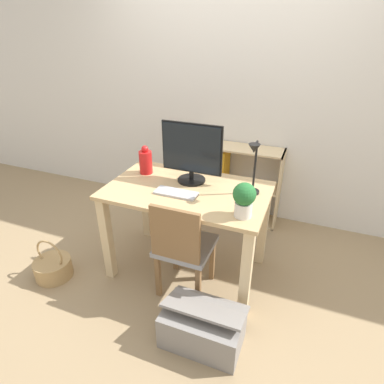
% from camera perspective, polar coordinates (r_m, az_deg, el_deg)
% --- Properties ---
extents(ground_plane, '(10.00, 10.00, 0.00)m').
position_cam_1_polar(ground_plane, '(2.87, -0.76, -13.21)').
color(ground_plane, '#997F5B').
extents(wall_back, '(8.00, 0.05, 2.60)m').
position_cam_1_polar(wall_back, '(3.30, 6.98, 17.46)').
color(wall_back, silver).
rests_on(wall_back, ground_plane).
extents(desk, '(1.23, 0.75, 0.77)m').
position_cam_1_polar(desk, '(2.50, -0.84, -2.42)').
color(desk, tan).
rests_on(desk, ground_plane).
extents(monitor, '(0.49, 0.22, 0.47)m').
position_cam_1_polar(monitor, '(2.46, -0.07, 7.24)').
color(monitor, black).
rests_on(monitor, desk).
extents(keyboard, '(0.32, 0.13, 0.02)m').
position_cam_1_polar(keyboard, '(2.36, -2.85, -0.18)').
color(keyboard, '#B2B2B7').
rests_on(keyboard, desk).
extents(vase, '(0.11, 0.11, 0.24)m').
position_cam_1_polar(vase, '(2.68, -8.24, 5.44)').
color(vase, red).
rests_on(vase, desk).
extents(desk_lamp, '(0.10, 0.19, 0.41)m').
position_cam_1_polar(desk_lamp, '(2.26, 10.92, 4.86)').
color(desk_lamp, black).
rests_on(desk_lamp, desk).
extents(potted_plant, '(0.15, 0.15, 0.24)m').
position_cam_1_polar(potted_plant, '(2.06, 9.24, -1.15)').
color(potted_plant, silver).
rests_on(potted_plant, desk).
extents(chair, '(0.40, 0.40, 0.82)m').
position_cam_1_polar(chair, '(2.37, -1.71, -9.55)').
color(chair, gray).
rests_on(chair, ground_plane).
extents(bookshelf, '(0.90, 0.28, 0.80)m').
position_cam_1_polar(bookshelf, '(3.43, 5.12, 1.49)').
color(bookshelf, '#D8BC8C').
rests_on(bookshelf, ground_plane).
extents(basket, '(0.30, 0.30, 0.36)m').
position_cam_1_polar(basket, '(2.97, -23.48, -12.17)').
color(basket, tan).
rests_on(basket, ground_plane).
extents(storage_box, '(0.53, 0.37, 0.32)m').
position_cam_1_polar(storage_box, '(2.27, 1.90, -22.79)').
color(storage_box, gray).
rests_on(storage_box, ground_plane).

